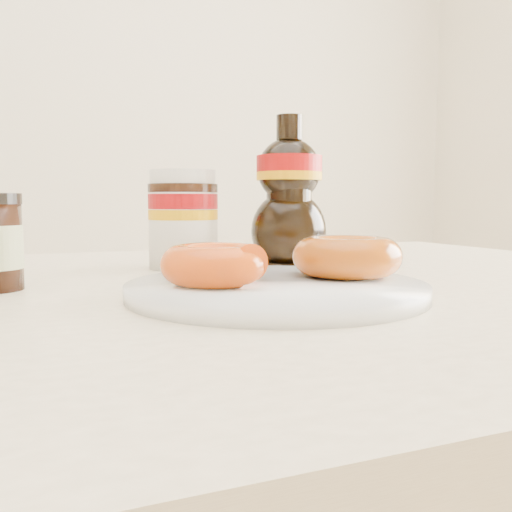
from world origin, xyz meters
name	(u,v)px	position (x,y,z in m)	size (l,w,h in m)	color
dining_table	(168,358)	(0.00, 0.10, 0.67)	(1.40, 0.90, 0.75)	#FAE6BE
plate	(276,289)	(0.08, -0.02, 0.76)	(0.29, 0.29, 0.01)	white
donut_bitten	(217,264)	(0.02, -0.01, 0.78)	(0.11, 0.11, 0.04)	#C63E0B
donut_whole	(347,256)	(0.17, 0.00, 0.78)	(0.11, 0.11, 0.04)	#A6410A
nutella_jar	(183,216)	(0.06, 0.24, 0.82)	(0.09, 0.09, 0.13)	white
syrup_bottle	(289,192)	(0.20, 0.20, 0.85)	(0.11, 0.09, 0.21)	black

